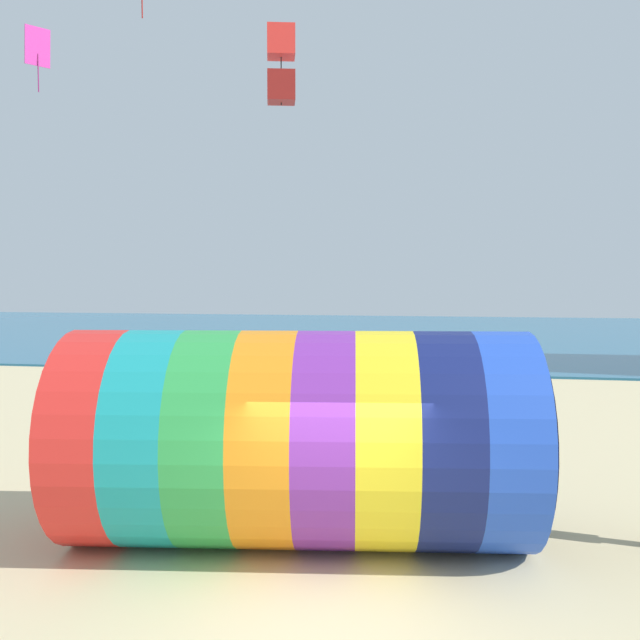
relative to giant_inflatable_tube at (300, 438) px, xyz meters
name	(u,v)px	position (x,y,z in m)	size (l,w,h in m)	color
ground_plane	(328,618)	(0.82, -2.37, -1.68)	(120.00, 120.00, 0.00)	#CCBA8C
sea	(421,334)	(0.82, 38.82, -1.63)	(120.00, 40.00, 0.10)	#236084
giant_inflatable_tube	(300,438)	(0.00, 0.00, 0.00)	(7.45, 4.19, 3.35)	red
kite_red_box	(281,65)	(-1.23, 4.18, 6.95)	(0.70, 0.70, 1.67)	red
kite_magenta_diamond	(38,48)	(-8.23, 6.58, 8.40)	(0.46, 0.61, 1.65)	#D1339E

